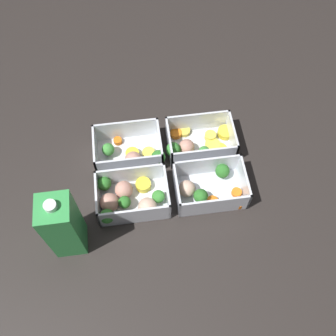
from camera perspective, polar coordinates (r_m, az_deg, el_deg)
name	(u,v)px	position (r m, az deg, el deg)	size (l,w,h in m)	color
ground_plane	(168,173)	(0.97, 0.00, -0.67)	(4.00, 4.00, 0.00)	#282321
container_near_left	(198,143)	(0.99, 4.30, 3.62)	(0.19, 0.13, 0.07)	silver
container_near_right	(131,152)	(0.97, -5.36, 2.32)	(0.17, 0.12, 0.07)	silver
container_far_left	(208,187)	(0.93, 5.81, -2.81)	(0.16, 0.11, 0.07)	silver
container_far_right	(128,198)	(0.91, -5.76, -4.35)	(0.16, 0.12, 0.07)	silver
juice_carton	(63,226)	(0.84, -14.99, -8.12)	(0.07, 0.07, 0.20)	green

